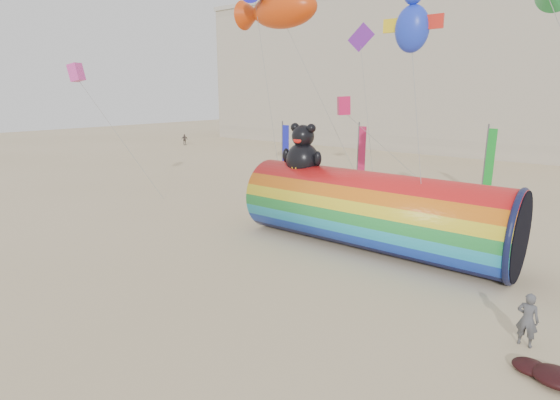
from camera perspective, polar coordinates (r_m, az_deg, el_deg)
The scene contains 6 objects.
ground at distance 20.08m, azimuth -3.81°, elevation -7.26°, with size 160.00×160.00×0.00m, color #CCB58C.
hotel_building at distance 64.75m, azimuth 16.63°, elevation 15.95°, with size 60.40×15.40×20.60m.
windsock_assembly at distance 20.89m, azimuth 11.81°, elevation -1.13°, with size 12.63×3.85×5.82m.
kite_handler at distance 14.92m, azimuth 29.61°, elevation -13.43°, with size 0.60×0.39×1.64m, color #4C4D52.
festival_banners at distance 32.44m, azimuth 12.24°, elevation 5.36°, with size 13.58×6.21×5.20m.
flying_kites at distance 25.14m, azimuth 2.83°, elevation 23.49°, with size 24.82×13.39×7.35m.
Camera 1 is at (12.66, -13.84, 7.18)m, focal length 28.00 mm.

